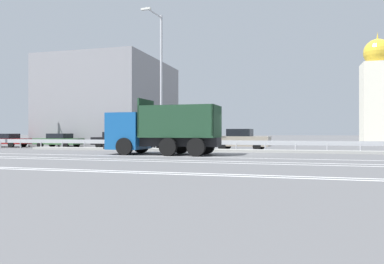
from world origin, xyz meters
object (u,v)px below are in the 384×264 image
object	(u,v)px
street_lamp_1	(160,76)
median_road_sign	(112,132)
dump_truck	(150,133)
church_tower	(378,93)
parked_car_1	(59,140)
parked_car_0	(5,140)
parked_car_2	(116,140)
parked_car_4	(241,140)
parked_car_3	(168,140)

from	to	relation	value
street_lamp_1	median_road_sign	bearing A→B (deg)	175.99
dump_truck	church_tower	distance (m)	33.85
parked_car_1	church_tower	bearing A→B (deg)	-52.49
dump_truck	parked_car_0	distance (m)	19.02
median_road_sign	parked_car_2	xyz separation A→B (m)	(-1.51, 3.53, -0.68)
parked_car_1	church_tower	world-z (taller)	church_tower
church_tower	dump_truck	bearing A→B (deg)	-122.75
parked_car_1	parked_car_4	bearing A→B (deg)	-87.76
parked_car_2	median_road_sign	bearing A→B (deg)	18.36
median_road_sign	church_tower	xyz separation A→B (m)	(22.99, 23.87, 4.81)
street_lamp_1	parked_car_0	bearing A→B (deg)	169.04
parked_car_4	church_tower	world-z (taller)	church_tower
median_road_sign	parked_car_3	bearing A→B (deg)	41.24
dump_truck	street_lamp_1	distance (m)	5.88
street_lamp_1	parked_car_0	xyz separation A→B (m)	(-16.71, 3.24, -4.85)
street_lamp_1	parked_car_3	bearing A→B (deg)	99.68
parked_car_2	parked_car_3	bearing A→B (deg)	79.38
parked_car_1	parked_car_4	xyz separation A→B (m)	(16.32, -0.07, 0.15)
parked_car_2	parked_car_4	distance (m)	11.00
median_road_sign	parked_car_3	world-z (taller)	median_road_sign
parked_car_0	church_tower	world-z (taller)	church_tower
dump_truck	parked_car_0	size ratio (longest dim) A/B	1.46
dump_truck	median_road_sign	xyz separation A→B (m)	(-4.87, 4.30, 0.09)
parked_car_4	church_tower	size ratio (longest dim) A/B	0.33
dump_truck	street_lamp_1	bearing A→B (deg)	12.51
median_road_sign	parked_car_3	size ratio (longest dim) A/B	0.57
parked_car_3	church_tower	size ratio (longest dim) A/B	0.33
median_road_sign	church_tower	size ratio (longest dim) A/B	0.19
street_lamp_1	parked_car_0	world-z (taller)	street_lamp_1
parked_car_2	church_tower	size ratio (longest dim) A/B	0.30
street_lamp_1	parked_car_4	xyz separation A→B (m)	(5.46, 3.18, -4.70)
parked_car_1	parked_car_2	world-z (taller)	parked_car_2
median_road_sign	parked_car_4	bearing A→B (deg)	17.00
parked_car_0	church_tower	bearing A→B (deg)	-61.03
street_lamp_1	parked_car_3	size ratio (longest dim) A/B	2.21
dump_truck	parked_car_0	world-z (taller)	dump_truck
median_road_sign	parked_car_1	bearing A→B (deg)	156.56
dump_truck	parked_car_3	distance (m)	7.48
street_lamp_1	church_tower	distance (m)	30.73
parked_car_1	median_road_sign	bearing A→B (deg)	-110.94
dump_truck	street_lamp_1	size ratio (longest dim) A/B	0.70
median_road_sign	parked_car_0	xyz separation A→B (m)	(-12.70, 2.95, -0.75)
dump_truck	parked_car_1	bearing A→B (deg)	58.66
parked_car_0	dump_truck	bearing A→B (deg)	-113.84
street_lamp_1	parked_car_2	size ratio (longest dim) A/B	2.45
parked_car_1	parked_car_2	xyz separation A→B (m)	(5.34, 0.57, 0.06)
parked_car_4	parked_car_2	bearing A→B (deg)	-88.67
median_road_sign	parked_car_2	bearing A→B (deg)	113.09
parked_car_1	parked_car_2	distance (m)	5.37
parked_car_3	parked_car_4	size ratio (longest dim) A/B	1.01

